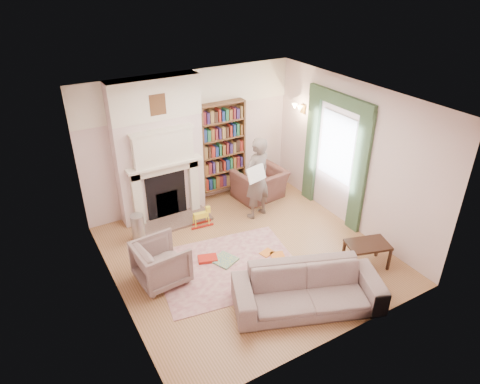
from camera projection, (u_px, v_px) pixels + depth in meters
floor at (247, 254)px, 7.62m from camera, size 4.50×4.50×0.00m
ceiling at (249, 101)px, 6.27m from camera, size 4.50×4.50×0.00m
wall_back at (191, 140)px, 8.65m from camera, size 4.50×0.00×4.50m
wall_front at (342, 259)px, 5.23m from camera, size 4.50×0.00×4.50m
wall_left at (109, 223)px, 5.96m from camera, size 0.00×4.50×4.50m
wall_right at (352, 157)px, 7.93m from camera, size 0.00×4.50×4.50m
fireplace at (159, 151)px, 8.17m from camera, size 1.70×0.58×2.80m
bookcase at (222, 146)px, 8.94m from camera, size 1.00×0.24×1.85m
window at (337, 147)px, 8.20m from camera, size 0.02×0.90×1.30m
curtain_left at (360, 173)px, 7.77m from camera, size 0.07×0.32×2.40m
curtain_right at (312, 147)px, 8.83m from camera, size 0.07×0.32×2.40m
pelmet at (341, 100)px, 7.73m from camera, size 0.09×1.70×0.24m
wall_sconce at (295, 110)px, 8.73m from camera, size 0.20×0.24×0.24m
rug at (228, 267)px, 7.30m from camera, size 2.56×2.12×0.01m
armchair_reading at (260, 184)px, 9.26m from camera, size 1.10×0.99×0.66m
armchair_left at (161, 262)px, 6.85m from camera, size 0.84×0.82×0.71m
sofa at (308, 289)px, 6.35m from camera, size 2.36×1.61×0.64m
man_reading at (257, 178)px, 8.36m from camera, size 0.70×0.54×1.70m
newspaper at (256, 174)px, 8.03m from camera, size 0.45×0.23×0.29m
coffee_table at (366, 254)px, 7.24m from camera, size 0.80×0.63×0.45m
paraffin_heater at (138, 228)px, 7.85m from camera, size 0.31×0.31×0.55m
rocking_horse at (201, 217)px, 8.33m from camera, size 0.47×0.23×0.40m
board_game at (225, 260)px, 7.43m from camera, size 0.49×0.49×0.03m
game_box_lid at (208, 259)px, 7.45m from camera, size 0.38×0.31×0.06m
comic_annuals at (266, 263)px, 7.37m from camera, size 0.83×0.74×0.02m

